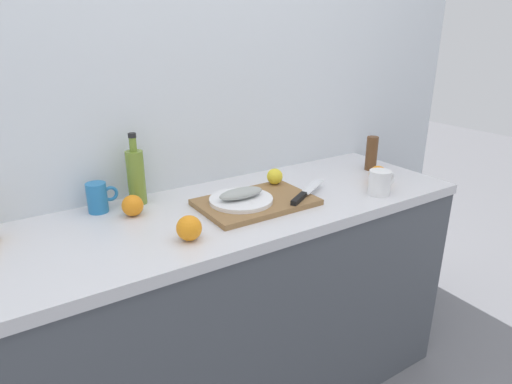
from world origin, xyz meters
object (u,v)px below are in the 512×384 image
at_px(cutting_board, 256,202).
at_px(chef_knife, 304,194).
at_px(fish_fillet, 241,193).
at_px(coffee_mug_1, 380,182).
at_px(pepper_mill, 372,153).
at_px(lemon_0, 275,176).
at_px(olive_oil_bottle, 136,176).
at_px(white_plate, 241,200).
at_px(orange_0, 378,175).
at_px(coffee_mug_2, 98,197).

bearing_deg(cutting_board, chef_knife, -22.09).
bearing_deg(fish_fillet, coffee_mug_1, -19.33).
bearing_deg(pepper_mill, fish_fillet, -175.24).
height_order(lemon_0, olive_oil_bottle, olive_oil_bottle).
bearing_deg(olive_oil_bottle, lemon_0, -16.18).
relative_size(white_plate, pepper_mill, 1.50).
distance_m(white_plate, fish_fillet, 0.03).
bearing_deg(cutting_board, olive_oil_bottle, 144.63).
relative_size(cutting_board, fish_fillet, 2.40).
xyz_separation_m(lemon_0, orange_0, (0.40, -0.18, -0.01)).
bearing_deg(chef_knife, lemon_0, 63.42).
height_order(chef_knife, lemon_0, lemon_0).
relative_size(coffee_mug_1, coffee_mug_2, 1.14).
xyz_separation_m(chef_knife, coffee_mug_2, (-0.67, 0.32, 0.02)).
height_order(chef_knife, pepper_mill, pepper_mill).
xyz_separation_m(coffee_mug_2, pepper_mill, (1.18, -0.18, 0.02)).
bearing_deg(orange_0, olive_oil_bottle, 160.12).
bearing_deg(olive_oil_bottle, cutting_board, -35.37).
xyz_separation_m(olive_oil_bottle, coffee_mug_2, (-0.14, -0.00, -0.05)).
distance_m(olive_oil_bottle, coffee_mug_2, 0.15).
distance_m(fish_fillet, lemon_0, 0.23).
height_order(olive_oil_bottle, pepper_mill, olive_oil_bottle).
xyz_separation_m(white_plate, lemon_0, (0.22, 0.09, 0.02)).
bearing_deg(coffee_mug_2, lemon_0, -12.38).
relative_size(fish_fillet, lemon_0, 2.71).
xyz_separation_m(chef_knife, olive_oil_bottle, (-0.53, 0.32, 0.08)).
distance_m(coffee_mug_2, orange_0, 1.11).
bearing_deg(olive_oil_bottle, coffee_mug_1, -27.34).
xyz_separation_m(cutting_board, orange_0, (0.56, -0.08, 0.03)).
bearing_deg(cutting_board, coffee_mug_1, -20.24).
bearing_deg(fish_fillet, cutting_board, -11.59).
height_order(chef_knife, olive_oil_bottle, olive_oil_bottle).
relative_size(lemon_0, pepper_mill, 0.42).
relative_size(olive_oil_bottle, pepper_mill, 1.72).
relative_size(orange_0, pepper_mill, 0.49).
height_order(cutting_board, orange_0, orange_0).
distance_m(olive_oil_bottle, orange_0, 0.98).
xyz_separation_m(fish_fillet, orange_0, (0.62, -0.09, -0.02)).
distance_m(fish_fillet, olive_oil_bottle, 0.39).
height_order(white_plate, pepper_mill, pepper_mill).
relative_size(chef_knife, orange_0, 3.51).
bearing_deg(olive_oil_bottle, fish_fillet, -38.87).
xyz_separation_m(fish_fillet, pepper_mill, (0.73, 0.06, 0.02)).
relative_size(white_plate, orange_0, 3.08).
distance_m(lemon_0, coffee_mug_2, 0.68).
relative_size(cutting_board, pepper_mill, 2.70).
distance_m(cutting_board, fish_fillet, 0.07).
distance_m(fish_fillet, coffee_mug_2, 0.50).
xyz_separation_m(cutting_board, coffee_mug_2, (-0.50, 0.25, 0.04)).
height_order(chef_knife, coffee_mug_1, coffee_mug_1).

